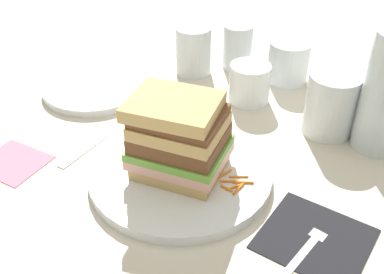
# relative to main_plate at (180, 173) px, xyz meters

# --- Properties ---
(ground_plane) EXTENTS (3.00, 3.00, 0.00)m
(ground_plane) POSITION_rel_main_plate_xyz_m (0.01, 0.02, -0.01)
(ground_plane) COLOR beige
(main_plate) EXTENTS (0.27, 0.27, 0.02)m
(main_plate) POSITION_rel_main_plate_xyz_m (0.00, 0.00, 0.00)
(main_plate) COLOR white
(main_plate) RESTS_ON ground_plane
(sandwich) EXTENTS (0.15, 0.13, 0.12)m
(sandwich) POSITION_rel_main_plate_xyz_m (-0.00, -0.00, 0.07)
(sandwich) COLOR tan
(sandwich) RESTS_ON main_plate
(carrot_shred_0) EXTENTS (0.01, 0.03, 0.00)m
(carrot_shred_0) POSITION_rel_main_plate_xyz_m (-0.08, -0.03, 0.01)
(carrot_shred_0) COLOR orange
(carrot_shred_0) RESTS_ON main_plate
(carrot_shred_1) EXTENTS (0.01, 0.03, 0.00)m
(carrot_shred_1) POSITION_rel_main_plate_xyz_m (-0.06, -0.02, 0.01)
(carrot_shred_1) COLOR orange
(carrot_shred_1) RESTS_ON main_plate
(carrot_shred_2) EXTENTS (0.01, 0.03, 0.00)m
(carrot_shred_2) POSITION_rel_main_plate_xyz_m (-0.09, -0.02, 0.01)
(carrot_shred_2) COLOR orange
(carrot_shred_2) RESTS_ON main_plate
(carrot_shred_3) EXTENTS (0.02, 0.01, 0.00)m
(carrot_shred_3) POSITION_rel_main_plate_xyz_m (-0.07, -0.01, 0.01)
(carrot_shred_3) COLOR orange
(carrot_shred_3) RESTS_ON main_plate
(carrot_shred_4) EXTENTS (0.03, 0.01, 0.00)m
(carrot_shred_4) POSITION_rel_main_plate_xyz_m (-0.07, -0.02, 0.01)
(carrot_shred_4) COLOR orange
(carrot_shred_4) RESTS_ON main_plate
(carrot_shred_5) EXTENTS (0.01, 0.02, 0.00)m
(carrot_shred_5) POSITION_rel_main_plate_xyz_m (-0.06, -0.03, 0.01)
(carrot_shred_5) COLOR orange
(carrot_shred_5) RESTS_ON main_plate
(carrot_shred_6) EXTENTS (0.01, 0.03, 0.00)m
(carrot_shred_6) POSITION_rel_main_plate_xyz_m (-0.08, -0.01, 0.01)
(carrot_shred_6) COLOR orange
(carrot_shred_6) RESTS_ON main_plate
(carrot_shred_7) EXTENTS (0.02, 0.02, 0.00)m
(carrot_shred_7) POSITION_rel_main_plate_xyz_m (0.07, 0.02, 0.01)
(carrot_shred_7) COLOR orange
(carrot_shred_7) RESTS_ON main_plate
(carrot_shred_8) EXTENTS (0.02, 0.03, 0.00)m
(carrot_shred_8) POSITION_rel_main_plate_xyz_m (0.09, 0.01, 0.01)
(carrot_shred_8) COLOR orange
(carrot_shred_8) RESTS_ON main_plate
(carrot_shred_9) EXTENTS (0.03, 0.02, 0.00)m
(carrot_shred_9) POSITION_rel_main_plate_xyz_m (0.09, 0.02, 0.01)
(carrot_shred_9) COLOR orange
(carrot_shred_9) RESTS_ON main_plate
(carrot_shred_10) EXTENTS (0.02, 0.02, 0.00)m
(carrot_shred_10) POSITION_rel_main_plate_xyz_m (0.08, 0.03, 0.01)
(carrot_shred_10) COLOR orange
(carrot_shred_10) RESTS_ON main_plate
(carrot_shred_11) EXTENTS (0.00, 0.03, 0.00)m
(carrot_shred_11) POSITION_rel_main_plate_xyz_m (0.09, 0.01, 0.01)
(carrot_shred_11) COLOR orange
(carrot_shred_11) RESTS_ON main_plate
(carrot_shred_12) EXTENTS (0.02, 0.01, 0.00)m
(carrot_shred_12) POSITION_rel_main_plate_xyz_m (0.08, 0.00, 0.01)
(carrot_shred_12) COLOR orange
(carrot_shred_12) RESTS_ON main_plate
(carrot_shred_13) EXTENTS (0.01, 0.03, 0.00)m
(carrot_shred_13) POSITION_rel_main_plate_xyz_m (0.06, 0.03, 0.01)
(carrot_shred_13) COLOR orange
(carrot_shred_13) RESTS_ON main_plate
(napkin_dark) EXTENTS (0.13, 0.12, 0.00)m
(napkin_dark) POSITION_rel_main_plate_xyz_m (0.21, -0.00, -0.01)
(napkin_dark) COLOR black
(napkin_dark) RESTS_ON ground_plane
(fork) EXTENTS (0.03, 0.17, 0.00)m
(fork) POSITION_rel_main_plate_xyz_m (0.21, -0.02, -0.00)
(fork) COLOR silver
(fork) RESTS_ON napkin_dark
(knife) EXTENTS (0.02, 0.20, 0.00)m
(knife) POSITION_rel_main_plate_xyz_m (-0.17, 0.01, -0.01)
(knife) COLOR silver
(knife) RESTS_ON ground_plane
(juice_glass) EXTENTS (0.08, 0.08, 0.10)m
(juice_glass) POSITION_rel_main_plate_xyz_m (0.13, 0.24, 0.04)
(juice_glass) COLOR white
(juice_glass) RESTS_ON ground_plane
(empty_tumbler_0) EXTENTS (0.06, 0.06, 0.09)m
(empty_tumbler_0) POSITION_rel_main_plate_xyz_m (-0.11, 0.36, 0.04)
(empty_tumbler_0) COLOR silver
(empty_tumbler_0) RESTS_ON ground_plane
(empty_tumbler_1) EXTENTS (0.08, 0.08, 0.08)m
(empty_tumbler_1) POSITION_rel_main_plate_xyz_m (-0.00, 0.37, 0.03)
(empty_tumbler_1) COLOR silver
(empty_tumbler_1) RESTS_ON ground_plane
(empty_tumbler_2) EXTENTS (0.07, 0.07, 0.10)m
(empty_tumbler_2) POSITION_rel_main_plate_xyz_m (-0.17, 0.29, 0.04)
(empty_tumbler_2) COLOR silver
(empty_tumbler_2) RESTS_ON ground_plane
(empty_tumbler_3) EXTENTS (0.07, 0.07, 0.07)m
(empty_tumbler_3) POSITION_rel_main_plate_xyz_m (-0.03, 0.25, 0.03)
(empty_tumbler_3) COLOR silver
(empty_tumbler_3) RESTS_ON ground_plane
(side_plate) EXTENTS (0.20, 0.20, 0.01)m
(side_plate) POSITION_rel_main_plate_xyz_m (-0.29, 0.12, -0.00)
(side_plate) COLOR white
(side_plate) RESTS_ON ground_plane
(napkin_pink) EXTENTS (0.10, 0.09, 0.00)m
(napkin_pink) POSITION_rel_main_plate_xyz_m (-0.23, -0.12, -0.01)
(napkin_pink) COLOR pink
(napkin_pink) RESTS_ON ground_plane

